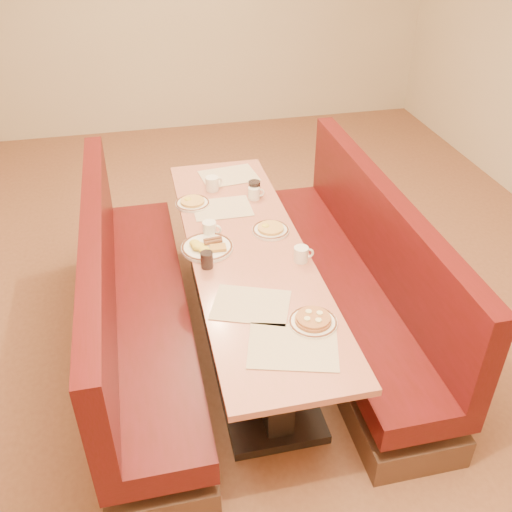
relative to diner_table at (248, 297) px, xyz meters
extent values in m
plane|color=#9E6647|center=(0.00, 0.00, -0.37)|extent=(8.00, 8.00, 0.00)
cube|color=beige|center=(0.00, 4.00, 1.03)|extent=(6.00, 0.04, 2.80)
cube|color=black|center=(0.00, 0.00, -0.34)|extent=(0.55, 1.88, 0.06)
cube|color=black|center=(0.00, 0.00, -0.02)|extent=(0.15, 1.75, 0.71)
cube|color=#C4685A|center=(0.00, 0.00, 0.36)|extent=(0.70, 2.50, 0.04)
cube|color=#4C3326|center=(-0.68, 0.00, -0.27)|extent=(0.55, 2.50, 0.20)
cube|color=#520E12|center=(-0.68, 0.00, 0.00)|extent=(0.55, 2.50, 0.16)
cube|color=#520E12|center=(-0.89, 0.00, 0.38)|extent=(0.12, 2.50, 0.60)
cube|color=#4C3326|center=(0.68, 0.00, -0.27)|extent=(0.55, 2.50, 0.20)
cube|color=#520E12|center=(0.68, 0.00, 0.00)|extent=(0.55, 2.50, 0.16)
cube|color=#520E12|center=(0.89, 0.00, 0.38)|extent=(0.12, 2.50, 0.60)
cube|color=beige|center=(-0.10, -0.54, 0.38)|extent=(0.48, 0.43, 0.00)
cube|color=beige|center=(0.03, -0.90, 0.38)|extent=(0.51, 0.43, 0.00)
cube|color=beige|center=(-0.07, 0.52, 0.38)|extent=(0.39, 0.30, 0.00)
cube|color=beige|center=(0.07, 1.00, 0.38)|extent=(0.45, 0.36, 0.00)
cylinder|color=white|center=(0.18, -0.76, 0.38)|extent=(0.25, 0.25, 0.02)
torus|color=#5D2F1C|center=(0.18, -0.76, 0.39)|extent=(0.25, 0.25, 0.01)
cylinder|color=#B47140|center=(0.18, -0.76, 0.40)|extent=(0.19, 0.19, 0.02)
cylinder|color=#B47140|center=(0.18, -0.76, 0.42)|extent=(0.17, 0.17, 0.01)
cylinder|color=#FFF0A6|center=(0.22, -0.74, 0.43)|extent=(0.03, 0.03, 0.01)
cylinder|color=#FFF0A6|center=(0.17, -0.72, 0.43)|extent=(0.03, 0.03, 0.01)
cylinder|color=#FFF0A6|center=(0.14, -0.77, 0.43)|extent=(0.03, 0.03, 0.01)
cylinder|color=#FFF0A6|center=(0.20, -0.79, 0.43)|extent=(0.03, 0.03, 0.01)
cylinder|color=white|center=(-0.24, 0.05, 0.39)|extent=(0.32, 0.32, 0.02)
torus|color=#5D2F1C|center=(-0.24, 0.05, 0.40)|extent=(0.31, 0.31, 0.01)
ellipsoid|color=yellow|center=(-0.30, 0.03, 0.42)|extent=(0.08, 0.08, 0.04)
ellipsoid|color=yellow|center=(-0.27, -0.01, 0.41)|extent=(0.07, 0.07, 0.04)
ellipsoid|color=yellow|center=(-0.31, 0.08, 0.41)|extent=(0.06, 0.06, 0.03)
cylinder|color=brown|center=(-0.20, 0.07, 0.41)|extent=(0.12, 0.04, 0.02)
cylinder|color=brown|center=(-0.20, 0.10, 0.41)|extent=(0.12, 0.04, 0.02)
cube|color=gold|center=(-0.18, 0.00, 0.41)|extent=(0.10, 0.07, 0.02)
cylinder|color=white|center=(0.18, 0.16, 0.38)|extent=(0.24, 0.24, 0.02)
torus|color=#5D2F1C|center=(0.18, 0.16, 0.39)|extent=(0.23, 0.23, 0.01)
cylinder|color=#EBBF53|center=(0.18, 0.16, 0.40)|extent=(0.17, 0.17, 0.02)
ellipsoid|color=yellow|center=(0.15, 0.18, 0.41)|extent=(0.05, 0.05, 0.02)
cylinder|color=white|center=(-0.26, 0.62, 0.38)|extent=(0.24, 0.24, 0.02)
torus|color=#5D2F1C|center=(-0.26, 0.62, 0.39)|extent=(0.23, 0.23, 0.01)
cylinder|color=#EBBF53|center=(-0.26, 0.62, 0.40)|extent=(0.17, 0.17, 0.02)
ellipsoid|color=yellow|center=(-0.29, 0.64, 0.41)|extent=(0.05, 0.05, 0.02)
cylinder|color=white|center=(0.28, -0.20, 0.42)|extent=(0.09, 0.09, 0.09)
torus|color=white|center=(0.33, -0.20, 0.42)|extent=(0.07, 0.02, 0.07)
cylinder|color=black|center=(0.28, -0.20, 0.46)|extent=(0.07, 0.07, 0.01)
cylinder|color=white|center=(-0.20, 0.21, 0.42)|extent=(0.09, 0.09, 0.09)
torus|color=white|center=(-0.16, 0.19, 0.42)|extent=(0.07, 0.04, 0.07)
cylinder|color=black|center=(-0.20, 0.21, 0.46)|extent=(0.07, 0.07, 0.01)
cylinder|color=white|center=(0.18, 0.61, 0.42)|extent=(0.08, 0.08, 0.09)
torus|color=white|center=(0.22, 0.61, 0.42)|extent=(0.06, 0.02, 0.06)
cylinder|color=black|center=(0.18, 0.61, 0.46)|extent=(0.07, 0.07, 0.01)
cylinder|color=white|center=(-0.09, 0.81, 0.43)|extent=(0.09, 0.09, 0.10)
torus|color=white|center=(-0.04, 0.82, 0.43)|extent=(0.07, 0.04, 0.07)
cylinder|color=black|center=(-0.09, 0.81, 0.47)|extent=(0.08, 0.08, 0.01)
cylinder|color=black|center=(-0.27, -0.14, 0.43)|extent=(0.07, 0.07, 0.10)
cylinder|color=silver|center=(-0.27, -0.14, 0.43)|extent=(0.07, 0.07, 0.10)
cylinder|color=black|center=(0.19, 0.65, 0.43)|extent=(0.08, 0.08, 0.11)
cylinder|color=silver|center=(0.19, 0.65, 0.43)|extent=(0.08, 0.08, 0.11)
camera|label=1|loc=(-0.59, -2.85, 2.30)|focal=40.00mm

